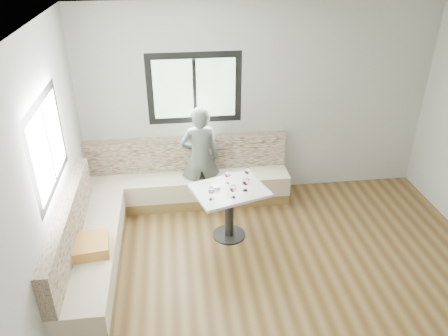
% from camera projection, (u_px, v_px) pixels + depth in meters
% --- Properties ---
extents(room, '(5.01, 5.01, 2.81)m').
position_uv_depth(room, '(301.00, 192.00, 4.06)').
color(room, brown).
rests_on(room, ground).
extents(banquette, '(2.90, 2.80, 0.95)m').
position_uv_depth(banquette, '(150.00, 208.00, 5.76)').
color(banquette, olive).
rests_on(banquette, ground).
extents(table, '(1.04, 0.91, 0.72)m').
position_uv_depth(table, '(229.00, 201.00, 5.52)').
color(table, black).
rests_on(table, ground).
extents(person, '(0.57, 0.40, 1.50)m').
position_uv_depth(person, '(200.00, 157.00, 6.12)').
color(person, '#505953').
rests_on(person, ground).
extents(olive_ramekin, '(0.11, 0.11, 0.04)m').
position_uv_depth(olive_ramekin, '(216.00, 187.00, 5.43)').
color(olive_ramekin, white).
rests_on(olive_ramekin, table).
extents(wine_glass_a, '(0.08, 0.08, 0.18)m').
position_uv_depth(wine_glass_a, '(211.00, 191.00, 5.16)').
color(wine_glass_a, white).
rests_on(wine_glass_a, table).
extents(wine_glass_b, '(0.08, 0.08, 0.18)m').
position_uv_depth(wine_glass_b, '(233.00, 189.00, 5.20)').
color(wine_glass_b, white).
rests_on(wine_glass_b, table).
extents(wine_glass_c, '(0.08, 0.08, 0.18)m').
position_uv_depth(wine_glass_c, '(246.00, 182.00, 5.34)').
color(wine_glass_c, white).
rests_on(wine_glass_c, table).
extents(wine_glass_d, '(0.08, 0.08, 0.18)m').
position_uv_depth(wine_glass_d, '(228.00, 174.00, 5.50)').
color(wine_glass_d, white).
rests_on(wine_glass_d, table).
extents(wine_glass_e, '(0.08, 0.08, 0.18)m').
position_uv_depth(wine_glass_e, '(247.00, 171.00, 5.57)').
color(wine_glass_e, white).
rests_on(wine_glass_e, table).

